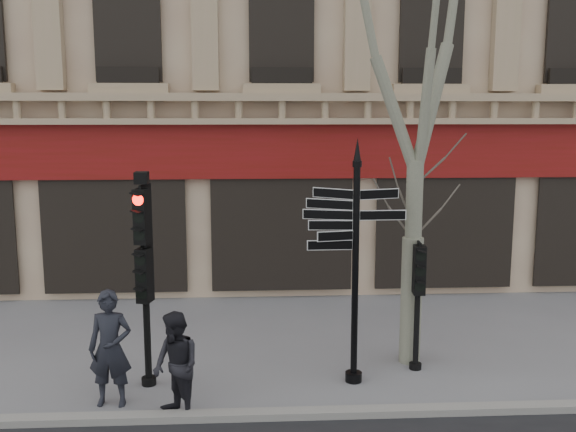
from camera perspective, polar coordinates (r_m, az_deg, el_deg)
The scene contains 8 objects.
ground at distance 11.31m, azimuth 0.63°, elevation -14.29°, with size 80.00×80.00×0.00m, color slate.
kerb at distance 10.01m, azimuth 1.19°, elevation -17.17°, with size 80.00×0.25×0.12m, color gray.
fingerpost at distance 10.49m, azimuth 6.08°, elevation -0.46°, with size 1.97×1.97×4.10m.
traffic_signal_main at distance 10.65m, azimuth -12.66°, elevation -3.22°, with size 0.45×0.37×3.57m.
traffic_signal_secondary at distance 11.43m, azimuth 11.49°, elevation -5.89°, with size 0.40×0.30×2.25m.
plane_tree at distance 11.50m, azimuth 11.70°, elevation 17.85°, with size 3.36×3.36×8.94m.
pedestrian_a at distance 10.44m, azimuth -15.52°, elevation -11.27°, with size 0.67×0.44×1.83m, color black.
pedestrian_b at distance 9.84m, azimuth -9.92°, elevation -13.02°, with size 0.79×0.61×1.62m, color black.
Camera 1 is at (-0.69, -10.34, 4.51)m, focal length 40.00 mm.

